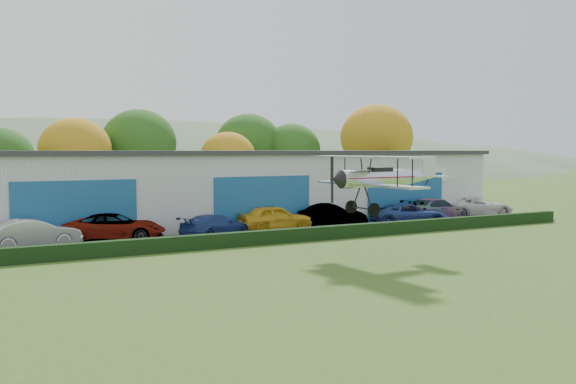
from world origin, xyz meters
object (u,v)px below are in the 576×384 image
car_3 (215,226)px  car_6 (409,214)px  car_1 (34,233)px  car_8 (478,206)px  car_7 (436,209)px  car_5 (332,215)px  hangar (228,186)px  car_2 (115,227)px  biplane (381,176)px  car_4 (275,218)px

car_3 → car_6: car_6 is taller
car_1 → car_8: (33.44, 0.72, -0.03)m
car_6 → car_7: 3.88m
car_5 → hangar: bearing=59.2°
car_2 → car_5: car_2 is taller
car_2 → car_3: (5.79, -1.13, -0.11)m
car_3 → car_8: car_8 is taller
car_2 → biplane: biplane is taller
car_3 → car_5: 9.05m
hangar → car_2: bearing=-145.7°
hangar → car_6: hangar is taller
car_5 → biplane: size_ratio=0.65×
car_3 → car_7: 18.04m
hangar → car_5: size_ratio=8.45×
car_3 → car_4: size_ratio=0.97×
car_4 → car_8: bearing=-85.4°
car_5 → car_7: car_7 is taller
car_4 → car_7: bearing=-88.6°
car_1 → car_7: bearing=-96.4°
car_1 → car_7: (28.23, -0.13, 0.04)m
car_1 → car_2: car_2 is taller
car_7 → car_4: bearing=79.8°
car_4 → car_6: bearing=-97.0°
car_4 → car_7: (13.39, -0.44, -0.01)m
car_1 → car_6: 24.63m
car_1 → car_8: bearing=-94.9°
car_1 → car_5: (19.19, 0.23, -0.00)m
car_1 → car_7: car_7 is taller
car_5 → car_7: bearing=-67.6°
hangar → car_4: hangar is taller
car_7 → biplane: bearing=121.9°
car_1 → hangar: bearing=-69.6°
car_8 → hangar: bearing=88.6°
car_5 → car_6: size_ratio=0.88×
hangar → car_3: size_ratio=8.50×
car_1 → car_8: car_1 is taller
car_6 → car_8: car_8 is taller
car_2 → car_7: bearing=-69.1°
hangar → car_7: bearing=-27.9°
hangar → car_4: bearing=-86.4°
car_4 → car_1: bearing=94.5°
car_5 → car_7: 9.04m
car_3 → car_5: (8.99, 0.98, 0.10)m
hangar → car_1: hangar is taller
car_1 → biplane: (14.43, -11.79, 3.24)m
car_1 → car_5: car_1 is taller
car_5 → car_3: bearing=120.9°
hangar → biplane: (0.03, -18.99, 1.43)m
car_2 → car_4: size_ratio=1.18×
car_1 → car_5: 19.19m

